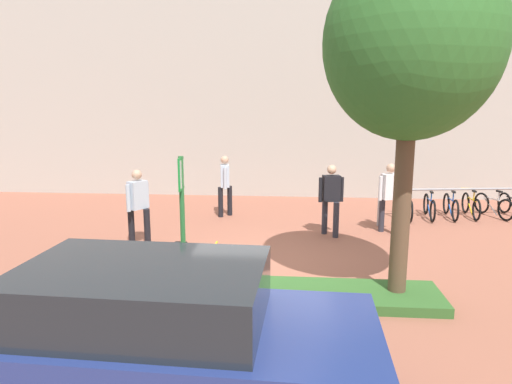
# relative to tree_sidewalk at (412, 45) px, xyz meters

# --- Properties ---
(ground_plane) EXTENTS (60.00, 60.00, 0.00)m
(ground_plane) POSITION_rel_tree_sidewalk_xyz_m (-2.18, 1.46, -3.96)
(ground_plane) COLOR #9E5B47
(building_facade) EXTENTS (28.00, 1.20, 10.00)m
(building_facade) POSITION_rel_tree_sidewalk_xyz_m (-2.18, 8.91, 1.04)
(building_facade) COLOR #B2ADA3
(building_facade) RESTS_ON ground
(planter_strip) EXTENTS (7.00, 1.10, 0.16)m
(planter_strip) POSITION_rel_tree_sidewalk_xyz_m (-2.80, -0.10, -3.88)
(planter_strip) COLOR #336028
(planter_strip) RESTS_ON ground
(tree_sidewalk) EXTENTS (2.59, 2.59, 5.42)m
(tree_sidewalk) POSITION_rel_tree_sidewalk_xyz_m (0.00, 0.00, 0.00)
(tree_sidewalk) COLOR brown
(tree_sidewalk) RESTS_ON ground
(parking_sign_post) EXTENTS (0.08, 0.36, 2.31)m
(parking_sign_post) POSITION_rel_tree_sidewalk_xyz_m (-3.46, -0.10, -2.45)
(parking_sign_post) COLOR #2D7238
(parking_sign_post) RESTS_ON ground
(bike_at_sign) EXTENTS (1.68, 0.42, 0.86)m
(bike_at_sign) POSITION_rel_tree_sidewalk_xyz_m (-3.36, 0.07, -3.61)
(bike_at_sign) COLOR black
(bike_at_sign) RESTS_ON ground
(bike_rack_cluster) EXTENTS (3.73, 1.96, 0.83)m
(bike_rack_cluster) POSITION_rel_tree_sidewalk_xyz_m (3.03, 5.76, -3.62)
(bike_rack_cluster) COLOR #99999E
(bike_rack_cluster) RESTS_ON ground
(bollard_steel) EXTENTS (0.16, 0.16, 0.90)m
(bollard_steel) POSITION_rel_tree_sidewalk_xyz_m (0.59, 4.65, -3.51)
(bollard_steel) COLOR #ADADB2
(bollard_steel) RESTS_ON ground
(person_casual_tan) EXTENTS (0.57, 0.37, 1.72)m
(person_casual_tan) POSITION_rel_tree_sidewalk_xyz_m (0.66, 3.98, -2.98)
(person_casual_tan) COLOR #2D2D38
(person_casual_tan) RESTS_ON ground
(person_shirt_blue) EXTENTS (0.50, 0.53, 1.72)m
(person_shirt_blue) POSITION_rel_tree_sidewalk_xyz_m (-5.10, 2.46, -2.98)
(person_shirt_blue) COLOR black
(person_shirt_blue) RESTS_ON ground
(person_shirt_white) EXTENTS (0.37, 0.60, 1.72)m
(person_shirt_white) POSITION_rel_tree_sidewalk_xyz_m (-3.60, 5.35, -2.98)
(person_shirt_white) COLOR black
(person_shirt_white) RESTS_ON ground
(person_suited_dark) EXTENTS (0.60, 0.44, 1.72)m
(person_suited_dark) POSITION_rel_tree_sidewalk_xyz_m (-0.79, 3.62, -2.98)
(person_suited_dark) COLOR #2D2D38
(person_suited_dark) RESTS_ON ground
(car_navy_sedan) EXTENTS (4.37, 2.16, 1.54)m
(car_navy_sedan) POSITION_rel_tree_sidewalk_xyz_m (-3.02, -2.91, -3.21)
(car_navy_sedan) COLOR navy
(car_navy_sedan) RESTS_ON ground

